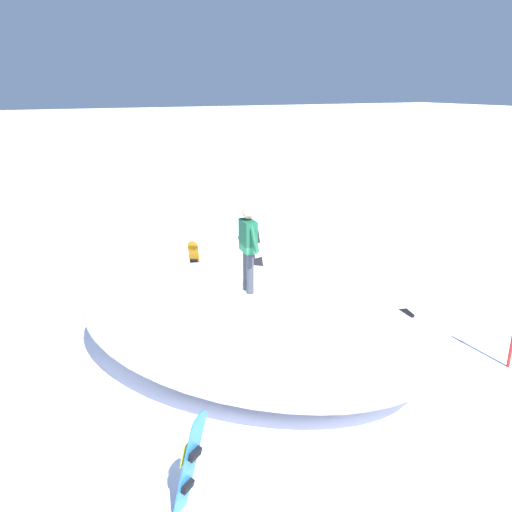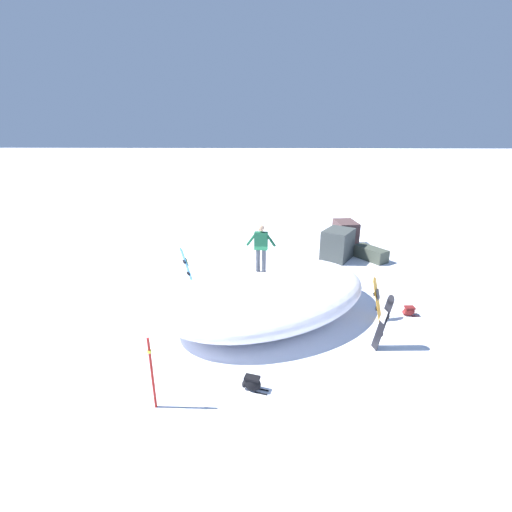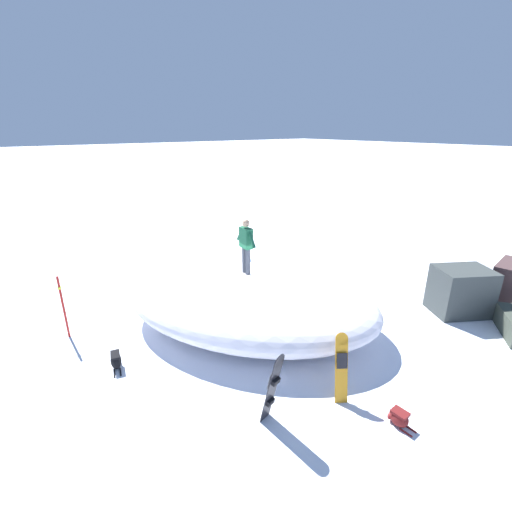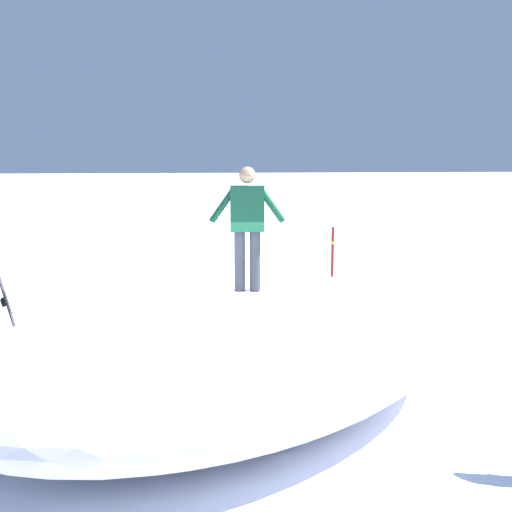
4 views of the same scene
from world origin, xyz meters
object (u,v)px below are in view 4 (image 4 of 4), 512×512
(snowboarder_standing, at_px, (247,221))
(snowboard_secondary_upright, at_px, (10,312))
(trail_marker_pole, at_px, (332,268))
(backpack_near, at_px, (232,315))

(snowboarder_standing, distance_m, snowboard_secondary_upright, 4.40)
(snowboarder_standing, distance_m, trail_marker_pole, 5.33)
(snowboard_secondary_upright, relative_size, backpack_near, 2.47)
(snowboarder_standing, bearing_deg, trail_marker_pole, 152.71)
(snowboarder_standing, distance_m, backpack_near, 4.53)
(trail_marker_pole, bearing_deg, snowboarder_standing, -27.29)
(snowboarder_standing, height_order, backpack_near, snowboarder_standing)
(snowboarder_standing, xyz_separation_m, trail_marker_pole, (-4.54, 2.34, -1.53))
(trail_marker_pole, bearing_deg, backpack_near, -73.74)
(snowboard_secondary_upright, bearing_deg, trail_marker_pole, 113.41)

